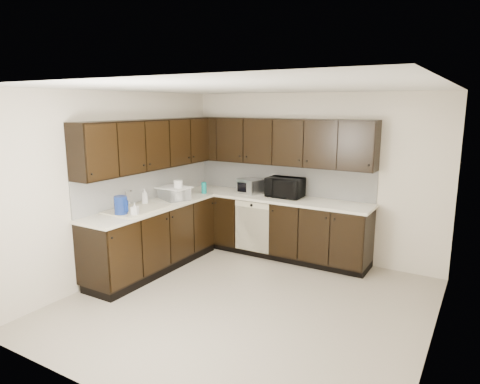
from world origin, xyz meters
name	(u,v)px	position (x,y,z in m)	size (l,w,h in m)	color
floor	(246,304)	(0.00, 0.00, 0.00)	(4.00, 4.00, 0.00)	#AA9F8D
ceiling	(246,88)	(0.00, 0.00, 2.50)	(4.00, 4.00, 0.00)	white
wall_back	(311,176)	(0.00, 2.00, 1.25)	(4.00, 0.02, 2.50)	beige
wall_left	(119,185)	(-2.00, 0.00, 1.25)	(0.02, 4.00, 2.50)	beige
wall_right	(440,227)	(2.00, 0.00, 1.25)	(0.02, 4.00, 2.50)	beige
wall_front	(111,253)	(0.00, -2.00, 1.25)	(4.00, 0.02, 2.50)	beige
lower_cabinets	(225,234)	(-1.01, 1.11, 0.41)	(3.00, 2.80, 0.90)	black
countertop	(224,201)	(-1.01, 1.11, 0.92)	(3.03, 2.83, 0.04)	silver
backsplash	(220,181)	(-1.22, 1.32, 1.18)	(3.00, 2.80, 0.48)	silver
upper_cabinets	(222,143)	(-1.10, 1.20, 1.77)	(3.00, 2.80, 0.70)	black
dishwasher	(252,224)	(-0.70, 1.41, 0.55)	(0.58, 0.04, 0.78)	beige
sink	(137,214)	(-1.68, -0.01, 0.88)	(0.54, 0.82, 0.42)	beige
microwave	(285,187)	(-0.32, 1.75, 1.09)	(0.54, 0.36, 0.30)	black
soap_bottle_a	(135,209)	(-1.48, -0.25, 1.03)	(0.08, 0.08, 0.18)	gray
soap_bottle_b	(145,197)	(-1.81, 0.29, 1.05)	(0.09, 0.09, 0.23)	gray
toaster_oven	(250,186)	(-0.91, 1.72, 1.05)	(0.36, 0.27, 0.23)	silver
storage_bin	(174,193)	(-1.68, 0.77, 1.03)	(0.45, 0.33, 0.18)	white
blue_pitcher	(121,206)	(-1.65, -0.32, 1.06)	(0.17, 0.17, 0.25)	navy
teal_tumbler	(204,188)	(-1.54, 1.35, 1.03)	(0.08, 0.08, 0.18)	#0C8580
paper_towel_roll	(178,190)	(-1.59, 0.77, 1.08)	(0.13, 0.13, 0.29)	white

